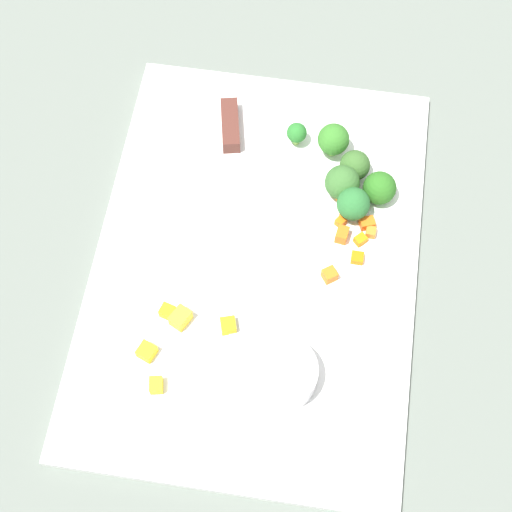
# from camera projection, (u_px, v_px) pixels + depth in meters

# --- Properties ---
(ground_plane) EXTENTS (4.00, 4.00, 0.00)m
(ground_plane) POSITION_uv_depth(u_px,v_px,m) (256.00, 264.00, 0.89)
(ground_plane) COLOR slate
(cutting_board) EXTENTS (0.51, 0.36, 0.01)m
(cutting_board) POSITION_uv_depth(u_px,v_px,m) (256.00, 262.00, 0.88)
(cutting_board) COLOR white
(cutting_board) RESTS_ON ground_plane
(prep_bowl) EXTENTS (0.08, 0.08, 0.03)m
(prep_bowl) POSITION_uv_depth(u_px,v_px,m) (281.00, 374.00, 0.80)
(prep_bowl) COLOR #BAB9BF
(prep_bowl) RESTS_ON cutting_board
(chef_knife) EXTENTS (0.34, 0.09, 0.02)m
(chef_knife) POSITION_uv_depth(u_px,v_px,m) (233.00, 179.00, 0.91)
(chef_knife) COLOR silver
(chef_knife) RESTS_ON cutting_board
(carrot_dice_0) EXTENTS (0.02, 0.02, 0.01)m
(carrot_dice_0) POSITION_uv_depth(u_px,v_px,m) (367.00, 223.00, 0.89)
(carrot_dice_0) COLOR orange
(carrot_dice_0) RESTS_ON cutting_board
(carrot_dice_1) EXTENTS (0.01, 0.01, 0.01)m
(carrot_dice_1) POSITION_uv_depth(u_px,v_px,m) (340.00, 194.00, 0.91)
(carrot_dice_1) COLOR orange
(carrot_dice_1) RESTS_ON cutting_board
(carrot_dice_2) EXTENTS (0.01, 0.01, 0.01)m
(carrot_dice_2) POSITION_uv_depth(u_px,v_px,m) (371.00, 232.00, 0.89)
(carrot_dice_2) COLOR orange
(carrot_dice_2) RESTS_ON cutting_board
(carrot_dice_3) EXTENTS (0.02, 0.02, 0.02)m
(carrot_dice_3) POSITION_uv_depth(u_px,v_px,m) (330.00, 275.00, 0.86)
(carrot_dice_3) COLOR orange
(carrot_dice_3) RESTS_ON cutting_board
(carrot_dice_4) EXTENTS (0.02, 0.02, 0.01)m
(carrot_dice_4) POSITION_uv_depth(u_px,v_px,m) (360.00, 240.00, 0.88)
(carrot_dice_4) COLOR orange
(carrot_dice_4) RESTS_ON cutting_board
(carrot_dice_5) EXTENTS (0.02, 0.01, 0.01)m
(carrot_dice_5) POSITION_uv_depth(u_px,v_px,m) (341.00, 221.00, 0.89)
(carrot_dice_5) COLOR orange
(carrot_dice_5) RESTS_ON cutting_board
(carrot_dice_6) EXTENTS (0.02, 0.02, 0.02)m
(carrot_dice_6) POSITION_uv_depth(u_px,v_px,m) (342.00, 235.00, 0.88)
(carrot_dice_6) COLOR orange
(carrot_dice_6) RESTS_ON cutting_board
(carrot_dice_7) EXTENTS (0.02, 0.02, 0.02)m
(carrot_dice_7) POSITION_uv_depth(u_px,v_px,m) (348.00, 207.00, 0.90)
(carrot_dice_7) COLOR orange
(carrot_dice_7) RESTS_ON cutting_board
(carrot_dice_8) EXTENTS (0.01, 0.01, 0.01)m
(carrot_dice_8) POSITION_uv_depth(u_px,v_px,m) (357.00, 258.00, 0.87)
(carrot_dice_8) COLOR orange
(carrot_dice_8) RESTS_ON cutting_board
(pepper_dice_0) EXTENTS (0.02, 0.02, 0.01)m
(pepper_dice_0) POSITION_uv_depth(u_px,v_px,m) (168.00, 312.00, 0.84)
(pepper_dice_0) COLOR yellow
(pepper_dice_0) RESTS_ON cutting_board
(pepper_dice_1) EXTENTS (0.02, 0.02, 0.01)m
(pepper_dice_1) POSITION_uv_depth(u_px,v_px,m) (156.00, 385.00, 0.81)
(pepper_dice_1) COLOR yellow
(pepper_dice_1) RESTS_ON cutting_board
(pepper_dice_2) EXTENTS (0.03, 0.02, 0.02)m
(pepper_dice_2) POSITION_uv_depth(u_px,v_px,m) (181.00, 318.00, 0.84)
(pepper_dice_2) COLOR yellow
(pepper_dice_2) RESTS_ON cutting_board
(pepper_dice_3) EXTENTS (0.02, 0.02, 0.01)m
(pepper_dice_3) POSITION_uv_depth(u_px,v_px,m) (228.00, 326.00, 0.83)
(pepper_dice_3) COLOR yellow
(pepper_dice_3) RESTS_ON cutting_board
(pepper_dice_4) EXTENTS (0.02, 0.02, 0.01)m
(pepper_dice_4) POSITION_uv_depth(u_px,v_px,m) (147.00, 352.00, 0.82)
(pepper_dice_4) COLOR yellow
(pepper_dice_4) RESTS_ON cutting_board
(broccoli_floret_0) EXTENTS (0.04, 0.04, 0.04)m
(broccoli_floret_0) POSITION_uv_depth(u_px,v_px,m) (380.00, 188.00, 0.89)
(broccoli_floret_0) COLOR #83C261
(broccoli_floret_0) RESTS_ON cutting_board
(broccoli_floret_1) EXTENTS (0.04, 0.04, 0.04)m
(broccoli_floret_1) POSITION_uv_depth(u_px,v_px,m) (342.00, 183.00, 0.89)
(broccoli_floret_1) COLOR #89C26D
(broccoli_floret_1) RESTS_ON cutting_board
(broccoli_floret_2) EXTENTS (0.04, 0.04, 0.05)m
(broccoli_floret_2) POSITION_uv_depth(u_px,v_px,m) (333.00, 140.00, 0.92)
(broccoli_floret_2) COLOR #8BC156
(broccoli_floret_2) RESTS_ON cutting_board
(broccoli_floret_3) EXTENTS (0.04, 0.04, 0.04)m
(broccoli_floret_3) POSITION_uv_depth(u_px,v_px,m) (355.00, 165.00, 0.91)
(broccoli_floret_3) COLOR #91B65A
(broccoli_floret_3) RESTS_ON cutting_board
(broccoli_floret_4) EXTENTS (0.04, 0.04, 0.04)m
(broccoli_floret_4) POSITION_uv_depth(u_px,v_px,m) (353.00, 204.00, 0.88)
(broccoli_floret_4) COLOR #86B669
(broccoli_floret_4) RESTS_ON cutting_board
(broccoli_floret_5) EXTENTS (0.02, 0.02, 0.03)m
(broccoli_floret_5) POSITION_uv_depth(u_px,v_px,m) (297.00, 133.00, 0.93)
(broccoli_floret_5) COLOR #93C155
(broccoli_floret_5) RESTS_ON cutting_board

